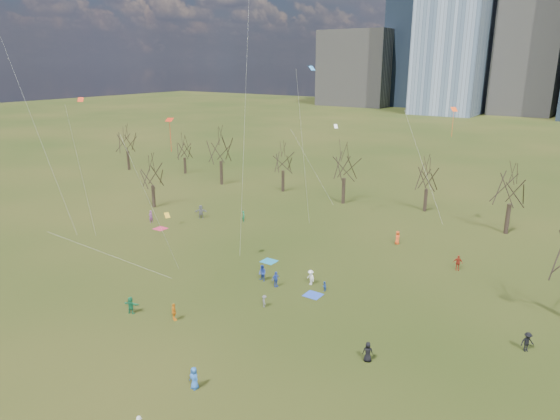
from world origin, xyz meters
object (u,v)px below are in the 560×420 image
Objects in this scene: person_0 at (194,378)px; person_4 at (174,312)px; blanket_navy at (313,295)px; blanket_crimson at (160,229)px; blanket_teal at (269,261)px.

person_4 is (-7.91, 5.87, -0.02)m from person_0.
blanket_crimson is at bearing 168.24° from blanket_navy.
person_0 is at bearing -67.48° from blanket_teal.
blanket_navy is at bearing 98.70° from person_0.
person_0 reaches higher than person_4.
blanket_navy and blanket_crimson have the same top height.
blanket_crimson is at bearing 176.54° from blanket_teal.
blanket_crimson is 1.01× the size of person_4.
person_4 reaches higher than blanket_crimson.
person_4 is at bearing -40.29° from blanket_crimson.
person_0 is (8.78, -21.17, 0.79)m from blanket_teal.
person_4 is (19.37, -16.42, 0.77)m from blanket_crimson.
blanket_crimson is 0.99× the size of person_0.
person_0 is at bearing -88.38° from blanket_navy.
blanket_teal is 18.54m from blanket_crimson.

